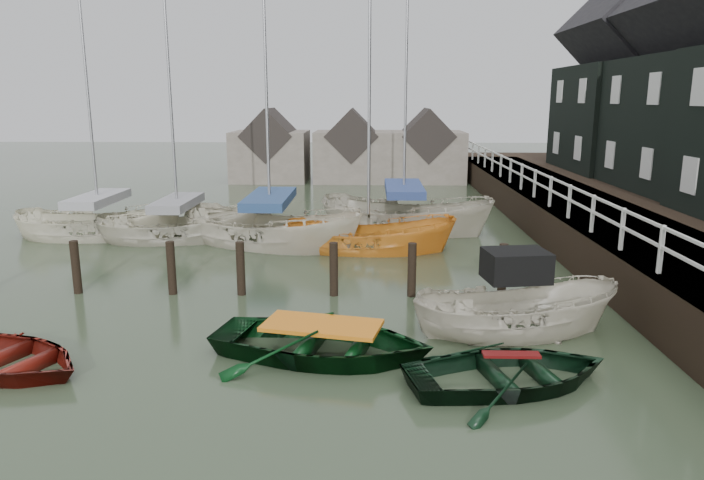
{
  "coord_description": "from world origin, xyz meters",
  "views": [
    {
      "loc": [
        2.12,
        -12.46,
        4.99
      ],
      "look_at": [
        1.66,
        3.31,
        1.4
      ],
      "focal_mm": 32.0,
      "sensor_mm": 36.0,
      "label": 1
    }
  ],
  "objects_px": {
    "sailboat_a": "(179,238)",
    "sailboat_b": "(271,243)",
    "rowboat_red": "(4,369)",
    "motorboat": "(514,330)",
    "rowboat_green": "(322,357)",
    "sailboat_d": "(403,228)",
    "sailboat_e": "(101,236)",
    "rowboat_dkgreen": "(509,385)",
    "sailboat_c": "(368,249)"
  },
  "relations": [
    {
      "from": "sailboat_d",
      "to": "sailboat_e",
      "type": "bearing_deg",
      "value": 121.76
    },
    {
      "from": "rowboat_red",
      "to": "sailboat_a",
      "type": "distance_m",
      "value": 11.02
    },
    {
      "from": "rowboat_green",
      "to": "sailboat_c",
      "type": "height_order",
      "value": "sailboat_c"
    },
    {
      "from": "sailboat_a",
      "to": "sailboat_e",
      "type": "relative_size",
      "value": 1.17
    },
    {
      "from": "rowboat_dkgreen",
      "to": "motorboat",
      "type": "bearing_deg",
      "value": -28.16
    },
    {
      "from": "rowboat_green",
      "to": "rowboat_dkgreen",
      "type": "bearing_deg",
      "value": -96.15
    },
    {
      "from": "motorboat",
      "to": "sailboat_c",
      "type": "relative_size",
      "value": 0.43
    },
    {
      "from": "rowboat_red",
      "to": "motorboat",
      "type": "bearing_deg",
      "value": -55.55
    },
    {
      "from": "motorboat",
      "to": "rowboat_dkgreen",
      "type": "bearing_deg",
      "value": 157.25
    },
    {
      "from": "sailboat_c",
      "to": "sailboat_d",
      "type": "relative_size",
      "value": 0.95
    },
    {
      "from": "rowboat_dkgreen",
      "to": "sailboat_e",
      "type": "bearing_deg",
      "value": 32.49
    },
    {
      "from": "sailboat_a",
      "to": "sailboat_d",
      "type": "distance_m",
      "value": 8.39
    },
    {
      "from": "rowboat_dkgreen",
      "to": "sailboat_a",
      "type": "bearing_deg",
      "value": 25.43
    },
    {
      "from": "sailboat_e",
      "to": "sailboat_a",
      "type": "bearing_deg",
      "value": -99.86
    },
    {
      "from": "sailboat_a",
      "to": "sailboat_e",
      "type": "xyz_separation_m",
      "value": [
        -3.01,
        0.36,
        -0.01
      ]
    },
    {
      "from": "rowboat_red",
      "to": "sailboat_e",
      "type": "bearing_deg",
      "value": 37.37
    },
    {
      "from": "motorboat",
      "to": "sailboat_a",
      "type": "bearing_deg",
      "value": 39.71
    },
    {
      "from": "sailboat_c",
      "to": "sailboat_d",
      "type": "bearing_deg",
      "value": -17.72
    },
    {
      "from": "rowboat_green",
      "to": "sailboat_d",
      "type": "xyz_separation_m",
      "value": [
        2.21,
        12.25,
        0.06
      ]
    },
    {
      "from": "rowboat_red",
      "to": "rowboat_dkgreen",
      "type": "relative_size",
      "value": 0.97
    },
    {
      "from": "motorboat",
      "to": "sailboat_d",
      "type": "relative_size",
      "value": 0.41
    },
    {
      "from": "rowboat_green",
      "to": "sailboat_c",
      "type": "distance_m",
      "value": 8.96
    },
    {
      "from": "rowboat_red",
      "to": "sailboat_a",
      "type": "bearing_deg",
      "value": 22.55
    },
    {
      "from": "rowboat_red",
      "to": "sailboat_d",
      "type": "distance_m",
      "value": 15.36
    },
    {
      "from": "rowboat_red",
      "to": "rowboat_dkgreen",
      "type": "bearing_deg",
      "value": -69.76
    },
    {
      "from": "sailboat_c",
      "to": "sailboat_d",
      "type": "xyz_separation_m",
      "value": [
        1.33,
        3.33,
        0.04
      ]
    },
    {
      "from": "rowboat_green",
      "to": "sailboat_e",
      "type": "relative_size",
      "value": 0.45
    },
    {
      "from": "sailboat_b",
      "to": "sailboat_c",
      "type": "bearing_deg",
      "value": -77.59
    },
    {
      "from": "motorboat",
      "to": "sailboat_b",
      "type": "height_order",
      "value": "sailboat_b"
    },
    {
      "from": "sailboat_e",
      "to": "sailboat_b",
      "type": "bearing_deg",
      "value": -101.96
    },
    {
      "from": "rowboat_dkgreen",
      "to": "motorboat",
      "type": "xyz_separation_m",
      "value": [
        0.63,
        2.48,
        0.09
      ]
    },
    {
      "from": "motorboat",
      "to": "rowboat_red",
      "type": "bearing_deg",
      "value": 93.33
    },
    {
      "from": "rowboat_red",
      "to": "sailboat_d",
      "type": "relative_size",
      "value": 0.31
    },
    {
      "from": "rowboat_green",
      "to": "sailboat_a",
      "type": "bearing_deg",
      "value": 42.64
    },
    {
      "from": "rowboat_dkgreen",
      "to": "sailboat_a",
      "type": "relative_size",
      "value": 0.33
    },
    {
      "from": "sailboat_b",
      "to": "sailboat_d",
      "type": "relative_size",
      "value": 1.11
    },
    {
      "from": "sailboat_b",
      "to": "sailboat_a",
      "type": "bearing_deg",
      "value": 102.94
    },
    {
      "from": "motorboat",
      "to": "sailboat_e",
      "type": "relative_size",
      "value": 0.48
    },
    {
      "from": "sailboat_d",
      "to": "sailboat_e",
      "type": "xyz_separation_m",
      "value": [
        -11.16,
        -1.64,
        0.0
      ]
    },
    {
      "from": "rowboat_dkgreen",
      "to": "sailboat_b",
      "type": "distance_m",
      "value": 12.29
    },
    {
      "from": "motorboat",
      "to": "sailboat_e",
      "type": "distance_m",
      "value": 15.98
    },
    {
      "from": "rowboat_red",
      "to": "rowboat_green",
      "type": "relative_size",
      "value": 0.83
    },
    {
      "from": "rowboat_green",
      "to": "sailboat_b",
      "type": "distance_m",
      "value": 9.92
    },
    {
      "from": "rowboat_red",
      "to": "sailboat_e",
      "type": "distance_m",
      "value": 11.77
    },
    {
      "from": "sailboat_a",
      "to": "sailboat_b",
      "type": "relative_size",
      "value": 0.88
    },
    {
      "from": "rowboat_dkgreen",
      "to": "sailboat_b",
      "type": "height_order",
      "value": "sailboat_b"
    },
    {
      "from": "rowboat_green",
      "to": "sailboat_d",
      "type": "bearing_deg",
      "value": 2.33
    },
    {
      "from": "sailboat_b",
      "to": "motorboat",
      "type": "bearing_deg",
      "value": -117.74
    },
    {
      "from": "rowboat_red",
      "to": "sailboat_e",
      "type": "xyz_separation_m",
      "value": [
        -3.0,
        11.38,
        0.06
      ]
    },
    {
      "from": "sailboat_e",
      "to": "motorboat",
      "type": "bearing_deg",
      "value": -128.51
    }
  ]
}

